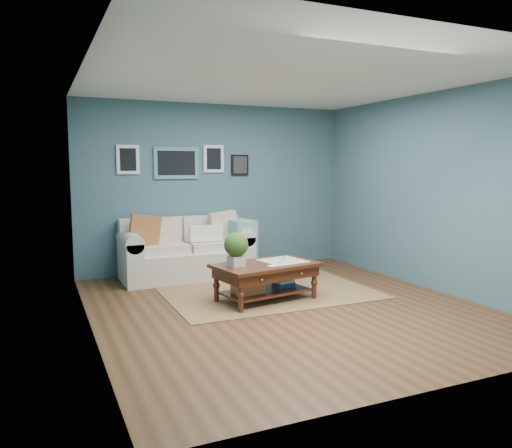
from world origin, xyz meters
TOP-DOWN VIEW (x-y plane):
  - room_shell at (-0.01, 0.06)m, footprint 5.00×5.02m
  - area_rug at (0.11, 0.84)m, footprint 2.76×2.20m
  - loveseat at (-0.58, 2.03)m, footprint 1.98×0.90m
  - coffee_table at (-0.17, 0.33)m, footprint 1.39×0.96m

SIDE VIEW (x-z plane):
  - area_rug at x=0.11m, z-range 0.00..0.01m
  - coffee_table at x=-0.17m, z-range -0.05..0.85m
  - loveseat at x=-0.58m, z-range -0.09..0.92m
  - room_shell at x=-0.01m, z-range 0.01..2.71m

